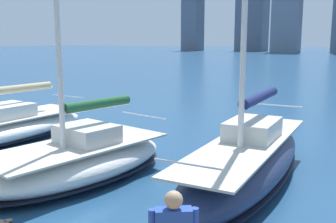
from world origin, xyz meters
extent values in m
cube|color=slate|center=(53.40, -166.86, 13.68)|extent=(12.15, 10.35, 27.36)
cube|color=slate|center=(78.33, -158.39, 15.03)|extent=(7.57, 8.45, 30.05)
ellipsoid|color=navy|center=(-2.10, -7.57, 0.64)|extent=(2.77, 9.20, 1.28)
ellipsoid|color=black|center=(-2.10, -7.57, 0.29)|extent=(2.79, 9.24, 0.10)
cube|color=beige|center=(-2.10, -7.57, 1.31)|extent=(2.30, 8.09, 0.06)
cube|color=silver|center=(-2.07, -8.12, 1.62)|extent=(1.48, 2.07, 0.55)
cylinder|color=silver|center=(-2.03, -8.80, 2.39)|extent=(0.32, 3.82, 0.12)
cylinder|color=navy|center=(-2.03, -8.80, 2.51)|extent=(0.51, 3.52, 0.32)
cylinder|color=silver|center=(-2.32, -3.40, 1.83)|extent=(1.49, 0.12, 0.04)
cylinder|color=silver|center=(-1.88, -11.65, 1.83)|extent=(1.72, 0.13, 0.04)
ellipsoid|color=white|center=(2.54, -5.30, 0.53)|extent=(3.92, 6.94, 1.06)
ellipsoid|color=black|center=(2.54, -5.30, 0.24)|extent=(3.94, 6.98, 0.10)
cube|color=beige|center=(2.54, -5.30, 1.09)|extent=(3.28, 6.08, 0.06)
cube|color=silver|center=(2.48, -5.69, 1.40)|extent=(1.96, 1.70, 0.55)
cylinder|color=silver|center=(2.40, -6.18, 2.17)|extent=(0.56, 2.74, 0.12)
cylinder|color=#1E5633|center=(2.40, -6.18, 2.29)|extent=(0.72, 2.55, 0.32)
cylinder|color=silver|center=(2.07, -8.22, 1.61)|extent=(2.16, 0.39, 0.04)
cube|color=silver|center=(8.73, -7.38, 1.30)|extent=(1.79, 2.07, 0.55)
cylinder|color=silver|center=(8.71, -8.07, 2.08)|extent=(0.21, 3.88, 0.12)
cylinder|color=#C6B284|center=(8.71, -8.07, 2.20)|extent=(0.41, 3.58, 0.32)
cylinder|color=silver|center=(8.64, -10.98, 1.52)|extent=(2.18, 0.09, 0.04)
sphere|color=tan|center=(-3.52, -0.80, 2.27)|extent=(0.24, 0.24, 0.24)
camera|label=1|loc=(-5.90, 3.28, 4.26)|focal=42.00mm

